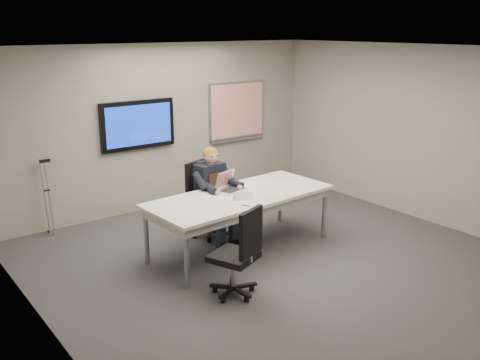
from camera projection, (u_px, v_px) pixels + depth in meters
floor at (277, 261)px, 7.22m from camera, size 6.00×6.00×0.02m
ceiling at (281, 49)px, 6.44m from camera, size 6.00×6.00×0.02m
wall_back at (163, 127)px, 9.13m from camera, size 6.00×0.02×2.80m
wall_left at (41, 207)px, 5.10m from camera, size 0.02×6.00×2.80m
wall_right at (420, 134)px, 8.57m from camera, size 0.02×6.00×2.80m
conference_table at (240, 201)px, 7.41m from camera, size 2.72×1.26×0.82m
tv_display at (138, 125)px, 8.77m from camera, size 1.30×0.09×0.80m
whiteboard at (237, 111)px, 9.97m from camera, size 1.25×0.08×1.10m
office_chair_far at (207, 213)px, 8.03m from camera, size 0.68×0.68×1.14m
office_chair_near at (237, 268)px, 6.23m from camera, size 0.68×0.68×1.10m
seated_person at (217, 205)px, 7.78m from camera, size 0.45×0.77×1.39m
crutch at (47, 196)px, 8.00m from camera, size 0.22×0.44×1.25m
laptop at (229, 185)px, 7.59m from camera, size 0.42×0.43×0.26m
name_tent at (243, 196)px, 7.17m from camera, size 0.26×0.14×0.10m
pen at (246, 205)px, 6.92m from camera, size 0.05×0.14×0.01m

